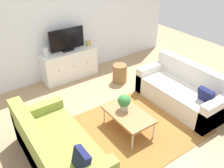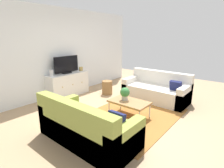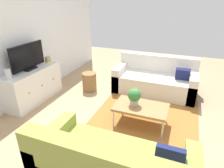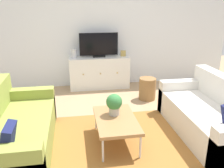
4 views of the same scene
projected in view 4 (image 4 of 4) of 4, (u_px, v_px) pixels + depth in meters
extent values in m
plane|color=tan|center=(117.00, 138.00, 3.55)|extent=(10.00, 10.00, 0.00)
cube|color=white|center=(97.00, 28.00, 5.49)|extent=(6.40, 0.12, 2.70)
cube|color=#9E662D|center=(119.00, 143.00, 3.41)|extent=(2.50, 1.90, 0.01)
cube|color=olive|center=(18.00, 137.00, 3.18)|extent=(0.86, 1.86, 0.43)
cube|color=olive|center=(28.00, 106.00, 3.94)|extent=(0.86, 0.18, 0.59)
cube|color=#191E4C|center=(8.00, 138.00, 2.52)|extent=(0.17, 0.30, 0.32)
cube|color=silver|center=(207.00, 121.00, 3.60)|extent=(0.86, 1.86, 0.43)
cube|color=silver|center=(183.00, 96.00, 4.36)|extent=(0.86, 0.18, 0.59)
cube|color=#A37547|center=(116.00, 120.00, 3.33)|extent=(0.56, 0.92, 0.04)
cylinder|color=silver|center=(103.00, 151.00, 2.96)|extent=(0.03, 0.03, 0.34)
cylinder|color=silver|center=(140.00, 147.00, 3.04)|extent=(0.03, 0.03, 0.34)
cylinder|color=silver|center=(96.00, 120.00, 3.75)|extent=(0.03, 0.03, 0.34)
cylinder|color=silver|center=(126.00, 117.00, 3.82)|extent=(0.03, 0.03, 0.34)
cylinder|color=#B7B2A8|center=(114.00, 111.00, 3.43)|extent=(0.15, 0.15, 0.11)
sphere|color=#387A3D|center=(114.00, 102.00, 3.38)|extent=(0.23, 0.23, 0.23)
cube|color=white|center=(99.00, 72.00, 5.55)|extent=(1.35, 0.44, 0.72)
sphere|color=#B79338|center=(83.00, 74.00, 5.27)|extent=(0.03, 0.03, 0.03)
sphere|color=#B79338|center=(100.00, 74.00, 5.33)|extent=(0.03, 0.03, 0.03)
sphere|color=#B79338|center=(117.00, 73.00, 5.38)|extent=(0.03, 0.03, 0.03)
cube|color=black|center=(99.00, 56.00, 5.45)|extent=(0.28, 0.16, 0.04)
cube|color=black|center=(99.00, 44.00, 5.36)|extent=(0.86, 0.04, 0.50)
cylinder|color=silver|center=(74.00, 54.00, 5.32)|extent=(0.11, 0.11, 0.19)
cube|color=tan|center=(123.00, 53.00, 5.50)|extent=(0.11, 0.07, 0.13)
cylinder|color=olive|center=(147.00, 89.00, 4.91)|extent=(0.34, 0.34, 0.45)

